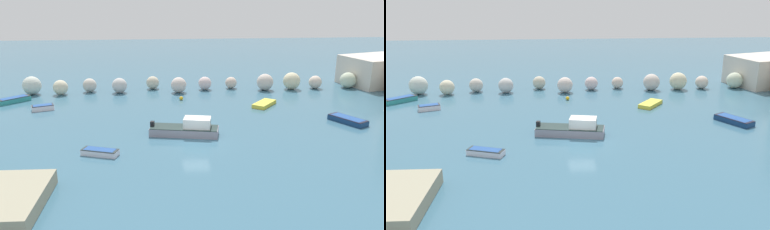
{
  "view_description": "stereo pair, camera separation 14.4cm",
  "coord_description": "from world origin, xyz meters",
  "views": [
    {
      "loc": [
        -3.36,
        -35.34,
        13.48
      ],
      "look_at": [
        0.0,
        4.82,
        1.0
      ],
      "focal_mm": 38.29,
      "sensor_mm": 36.0,
      "label": 1
    },
    {
      "loc": [
        -3.21,
        -35.35,
        13.48
      ],
      "look_at": [
        0.0,
        4.82,
        1.0
      ],
      "focal_mm": 38.29,
      "sensor_mm": 36.0,
      "label": 2
    }
  ],
  "objects": [
    {
      "name": "rock_breakwater",
      "position": [
        1.35,
        19.26,
        1.05
      ],
      "size": [
        45.71,
        4.38,
        2.43
      ],
      "color": "silver",
      "rests_on": "ground"
    },
    {
      "name": "moored_boat_6",
      "position": [
        9.24,
        11.11,
        0.23
      ],
      "size": [
        3.51,
        3.84,
        0.45
      ],
      "rotation": [
        0.0,
        0.0,
        4.04
      ],
      "color": "yellow",
      "rests_on": "cove_water"
    },
    {
      "name": "moored_boat_5",
      "position": [
        -21.25,
        15.19,
        0.33
      ],
      "size": [
        3.7,
        3.57,
        0.64
      ],
      "rotation": [
        0.0,
        0.0,
        3.89
      ],
      "color": "teal",
      "rests_on": "cove_water"
    },
    {
      "name": "moored_boat_2",
      "position": [
        -0.68,
        1.62,
        0.64
      ],
      "size": [
        6.8,
        3.3,
        1.76
      ],
      "rotation": [
        0.0,
        0.0,
        6.09
      ],
      "color": "gray",
      "rests_on": "cove_water"
    },
    {
      "name": "moored_boat_4",
      "position": [
        16.33,
        3.97,
        0.31
      ],
      "size": [
        3.28,
        4.23,
        0.59
      ],
      "rotation": [
        0.0,
        0.0,
        2.08
      ],
      "color": "navy",
      "rests_on": "cove_water"
    },
    {
      "name": "moored_boat_1",
      "position": [
        -8.43,
        -2.74,
        0.28
      ],
      "size": [
        3.32,
        2.03,
        0.54
      ],
      "rotation": [
        0.0,
        0.0,
        5.95
      ],
      "color": "silver",
      "rests_on": "cove_water"
    },
    {
      "name": "cove_water",
      "position": [
        0.0,
        0.0,
        0.0
      ],
      "size": [
        160.0,
        160.0,
        0.0
      ],
      "primitive_type": "plane",
      "color": "#3C6981",
      "rests_on": "ground"
    },
    {
      "name": "channel_buoy",
      "position": [
        -0.55,
        14.53,
        0.24
      ],
      "size": [
        0.48,
        0.48,
        0.48
      ],
      "primitive_type": "sphere",
      "color": "gold",
      "rests_on": "cove_water"
    },
    {
      "name": "moored_boat_3",
      "position": [
        -16.8,
        11.41,
        0.33
      ],
      "size": [
        2.68,
        1.94,
        0.62
      ],
      "rotation": [
        0.0,
        0.0,
        0.36
      ],
      "color": "white",
      "rests_on": "cove_water"
    }
  ]
}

